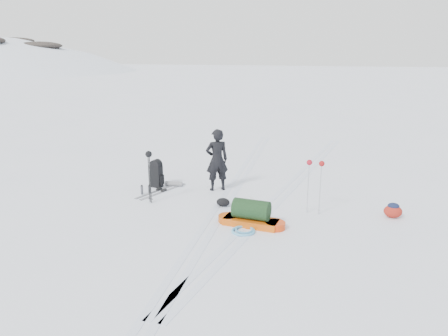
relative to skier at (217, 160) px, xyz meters
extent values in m
plane|color=white|center=(0.50, -1.16, -0.85)|extent=(200.00, 200.00, 0.00)
ellipsoid|color=black|center=(-60.50, 62.84, 4.60)|extent=(7.80, 6.00, 1.32)
ellipsoid|color=black|center=(-49.50, 55.84, 3.61)|extent=(8.32, 6.40, 1.41)
cube|color=silver|center=(0.38, -1.16, -0.85)|extent=(1.40, 17.97, 0.01)
cube|color=silver|center=(0.62, -1.16, -0.85)|extent=(1.40, 17.97, 0.01)
cube|color=silver|center=(1.78, 0.84, -0.85)|extent=(2.09, 13.88, 0.01)
cube|color=silver|center=(2.02, 0.84, -0.85)|extent=(2.09, 13.88, 0.01)
imported|color=black|center=(0.00, 0.00, 0.00)|extent=(0.74, 0.67, 1.70)
cube|color=#D0520C|center=(1.46, -2.20, -0.78)|extent=(1.23, 0.60, 0.15)
cylinder|color=red|center=(2.00, -2.25, -0.78)|extent=(0.48, 0.48, 0.15)
cylinder|color=#C04C0B|center=(0.91, -2.15, -0.78)|extent=(0.48, 0.48, 0.15)
cylinder|color=black|center=(1.46, -2.20, -0.48)|extent=(0.83, 0.51, 0.44)
cube|color=black|center=(-1.72, -0.21, -0.54)|extent=(0.34, 0.27, 0.62)
cylinder|color=black|center=(-1.72, -0.21, -0.21)|extent=(0.33, 0.26, 0.30)
cube|color=black|center=(-1.56, -0.22, -0.63)|extent=(0.10, 0.17, 0.27)
cylinder|color=slate|center=(-1.28, -0.01, -0.78)|extent=(0.50, 0.18, 0.13)
cylinder|color=black|center=(-1.35, -1.43, -0.23)|extent=(0.03, 0.03, 1.24)
cylinder|color=black|center=(-1.28, -1.48, -0.23)|extent=(0.03, 0.03, 1.24)
torus|color=black|center=(-1.35, -1.43, -0.75)|extent=(0.11, 0.11, 0.01)
torus|color=black|center=(-1.28, -1.48, -0.75)|extent=(0.11, 0.11, 0.01)
sphere|color=black|center=(-1.31, -1.46, 0.41)|extent=(0.16, 0.16, 0.16)
cylinder|color=silver|center=(2.56, -1.06, -0.25)|extent=(0.02, 0.02, 1.21)
cylinder|color=#B4B8BC|center=(2.84, -1.09, -0.25)|extent=(0.02, 0.02, 1.21)
torus|color=silver|center=(2.56, -1.06, -0.76)|extent=(0.09, 0.09, 0.01)
torus|color=#BABEC2|center=(2.84, -1.09, -0.76)|extent=(0.09, 0.09, 0.01)
sphere|color=maroon|center=(2.56, -1.06, 0.38)|extent=(0.13, 0.13, 0.13)
sphere|color=maroon|center=(2.84, -1.09, 0.38)|extent=(0.13, 0.13, 0.13)
cube|color=#9D9EA5|center=(-1.35, -0.56, -0.84)|extent=(0.67, 1.69, 0.02)
cube|color=gray|center=(-1.52, -0.50, -0.84)|extent=(0.67, 1.69, 0.02)
cube|color=black|center=(-1.35, -0.56, -0.81)|extent=(0.12, 0.19, 0.05)
cube|color=black|center=(-1.52, -0.50, -0.81)|extent=(0.12, 0.19, 0.05)
cube|color=silver|center=(1.27, -1.14, -0.84)|extent=(0.87, 1.52, 0.01)
cube|color=silver|center=(1.41, -1.06, -0.84)|extent=(0.87, 1.52, 0.01)
cube|color=black|center=(1.27, -1.14, -0.81)|extent=(0.14, 0.18, 0.05)
cube|color=black|center=(1.41, -1.06, -0.81)|extent=(0.14, 0.18, 0.05)
torus|color=#56AAD2|center=(1.38, -2.61, -0.82)|extent=(0.60, 0.60, 0.05)
torus|color=#4F98C0|center=(1.39, -2.57, -0.81)|extent=(0.47, 0.47, 0.05)
ellipsoid|color=maroon|center=(4.49, -0.84, -0.70)|extent=(0.45, 0.37, 0.30)
ellipsoid|color=black|center=(4.49, -0.84, -0.57)|extent=(0.29, 0.25, 0.14)
cylinder|color=#515258|center=(-1.81, -0.93, -0.74)|extent=(0.08, 0.08, 0.23)
cylinder|color=#505157|center=(-1.65, -0.83, -0.74)|extent=(0.08, 0.08, 0.21)
cylinder|color=black|center=(-1.81, -0.93, -0.61)|extent=(0.07, 0.07, 0.03)
cylinder|color=black|center=(-1.65, -0.83, -0.62)|extent=(0.07, 0.07, 0.03)
ellipsoid|color=black|center=(0.53, -1.21, -0.75)|extent=(0.37, 0.31, 0.21)
camera|label=1|loc=(3.37, -10.96, 2.88)|focal=35.00mm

